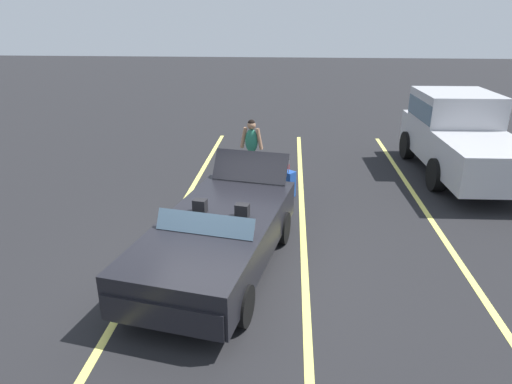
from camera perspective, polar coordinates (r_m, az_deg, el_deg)
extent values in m
plane|color=black|center=(7.88, -4.69, -9.62)|extent=(80.00, 80.00, 0.00)
cube|color=#EAE066|center=(8.15, -13.48, -9.04)|extent=(18.00, 0.12, 0.01)
cube|color=#EAE066|center=(7.80, 6.10, -10.01)|extent=(18.00, 0.12, 0.01)
cube|color=#EAE066|center=(8.35, 25.22, -9.86)|extent=(18.00, 0.12, 0.01)
cube|color=black|center=(7.58, -4.83, -5.59)|extent=(4.36, 2.52, 0.64)
cube|color=black|center=(6.49, -9.24, -11.98)|extent=(1.61, 1.89, 0.38)
cube|color=slate|center=(6.94, -6.41, -3.97)|extent=(0.48, 1.55, 0.31)
cube|color=black|center=(7.46, -1.73, -2.32)|extent=(0.20, 0.25, 0.22)
cube|color=black|center=(7.69, -7.00, -1.71)|extent=(0.20, 0.25, 0.22)
cube|color=black|center=(9.06, -0.72, 3.20)|extent=(0.66, 1.54, 0.55)
cylinder|color=black|center=(6.48, -1.78, -13.95)|extent=(0.63, 0.33, 0.60)
cylinder|color=black|center=(7.06, -14.70, -11.47)|extent=(0.63, 0.33, 0.60)
cylinder|color=black|center=(8.61, 3.24, -4.45)|extent=(0.63, 0.33, 0.60)
cylinder|color=black|center=(9.05, -6.83, -3.23)|extent=(0.63, 0.33, 0.60)
cube|color=black|center=(10.46, -0.34, 0.81)|extent=(0.41, 0.54, 0.74)
cube|color=black|center=(10.35, -0.65, 0.25)|extent=(0.13, 0.37, 0.41)
sphere|color=black|center=(10.62, 0.71, -0.89)|extent=(0.04, 0.04, 0.04)
sphere|color=black|center=(10.74, -0.96, -0.64)|extent=(0.04, 0.04, 0.04)
cube|color=#1E479E|center=(10.79, 3.79, 1.08)|extent=(0.43, 0.46, 0.62)
cube|color=navy|center=(10.90, 4.20, 1.03)|extent=(0.21, 0.27, 0.34)
cylinder|color=gray|center=(10.65, 3.16, 3.44)|extent=(0.03, 0.03, 0.30)
cylinder|color=gray|center=(10.53, 4.10, 3.19)|extent=(0.03, 0.03, 0.30)
cylinder|color=black|center=(10.54, 3.65, 4.09)|extent=(0.15, 0.19, 0.03)
sphere|color=black|center=(10.91, 2.88, -0.31)|extent=(0.04, 0.04, 0.04)
sphere|color=black|center=(10.75, 4.04, -0.67)|extent=(0.04, 0.04, 0.04)
cube|color=red|center=(11.61, 3.22, 2.26)|extent=(0.37, 0.39, 0.50)
cube|color=maroon|center=(11.54, 3.56, 1.94)|extent=(0.19, 0.22, 0.28)
sphere|color=black|center=(11.81, 3.42, 1.41)|extent=(0.04, 0.04, 0.04)
sphere|color=black|center=(11.67, 2.51, 1.18)|extent=(0.04, 0.04, 0.04)
cylinder|color=#4C3F2D|center=(11.48, -0.08, 2.92)|extent=(0.18, 0.18, 0.82)
cylinder|color=#4C3F2D|center=(11.54, -1.02, 3.03)|extent=(0.18, 0.18, 0.82)
ellipsoid|color=#267259|center=(11.31, -0.57, 6.39)|extent=(0.29, 0.37, 0.60)
sphere|color=#A37556|center=(11.21, -0.57, 8.34)|extent=(0.21, 0.21, 0.21)
sphere|color=black|center=(11.20, -0.57, 8.57)|extent=(0.18, 0.18, 0.18)
cylinder|color=#A37556|center=(11.23, 0.43, 6.63)|extent=(0.14, 0.21, 0.53)
cylinder|color=#A37556|center=(11.36, -1.55, 6.80)|extent=(0.14, 0.21, 0.53)
cube|color=#B2B2B7|center=(14.72, 21.78, 7.33)|extent=(1.16, 1.93, 0.90)
cube|color=#B2B2B7|center=(13.67, 23.35, 7.85)|extent=(2.16, 1.96, 1.70)
cube|color=slate|center=(13.60, 23.59, 9.41)|extent=(2.12, 1.98, 0.51)
cube|color=#B2B2B7|center=(11.80, 26.57, 3.37)|extent=(2.46, 1.97, 0.90)
cylinder|color=black|center=(14.35, 18.38, 5.57)|extent=(0.81, 0.30, 0.80)
cylinder|color=black|center=(14.94, 25.08, 5.24)|extent=(0.81, 0.30, 0.80)
cylinder|color=black|center=(11.91, 21.59, 2.02)|extent=(0.81, 0.30, 0.80)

